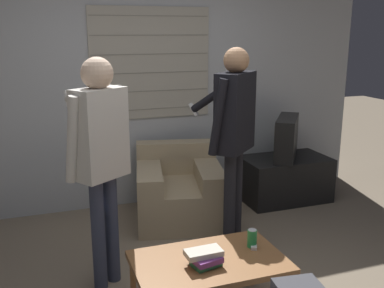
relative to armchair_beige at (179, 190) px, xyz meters
The scene contains 10 objects.
wall_back 1.17m from the armchair_beige, 112.48° to the left, with size 5.20×0.08×2.55m.
armchair_beige is the anchor object (origin of this frame).
coffee_table 1.68m from the armchair_beige, 101.01° to the right, with size 0.98×0.61×0.42m.
tv_stand 1.28m from the armchair_beige, ahead, with size 0.95×0.57×0.49m.
tv 1.35m from the armchair_beige, ahead, with size 0.55×0.66×0.46m.
person_left_standing 1.55m from the armchair_beige, 132.15° to the right, with size 0.48×0.83×1.70m.
person_right_standing 1.13m from the armchair_beige, 71.19° to the right, with size 0.51×0.81×1.74m.
book_stack 1.75m from the armchair_beige, 102.36° to the right, with size 0.24×0.20×0.10m.
soda_can 1.59m from the armchair_beige, 89.19° to the right, with size 0.07×0.07×0.13m.
spare_remote 1.58m from the armchair_beige, 88.65° to the right, with size 0.09×0.13×0.02m.
Camera 1 is at (-1.06, -2.63, 1.87)m, focal length 42.00 mm.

